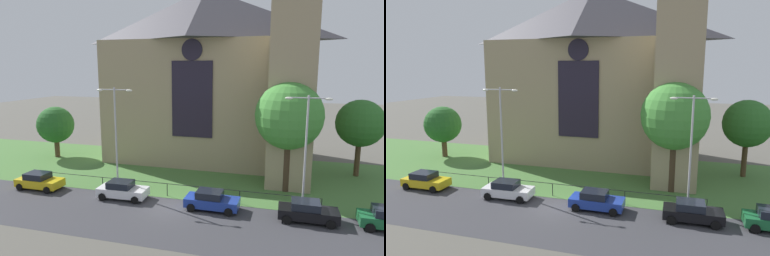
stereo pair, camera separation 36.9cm
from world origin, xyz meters
The scene contains 14 objects.
ground centered at (0.00, 10.00, 0.00)m, with size 160.00×160.00×0.00m, color #56544C.
road_asphalt centered at (0.00, -2.00, 0.00)m, with size 120.00×8.00×0.01m, color #38383D.
grass_verge centered at (0.00, 8.00, 0.00)m, with size 120.00×20.00×0.01m, color #477538.
church_building centered at (-0.34, 15.75, 10.27)m, with size 23.20×16.20×26.00m.
iron_railing centered at (-1.11, 2.50, 0.95)m, with size 25.24×0.07×1.13m.
tree_right_far centered at (15.69, 13.16, 5.46)m, with size 4.76×4.76×7.87m.
tree_right_near centered at (8.75, 6.65, 6.80)m, with size 5.93×5.93×9.82m.
tree_left_far centered at (-18.90, 11.24, 4.04)m, with size 4.45×4.45×6.29m.
streetlamp_near centered at (-5.79, 2.40, 5.83)m, with size 3.37×0.26×9.33m.
streetlamp_far centered at (10.08, 2.40, 5.66)m, with size 3.37×0.26×9.00m.
parked_car_yellow centered at (-13.03, 0.95, 0.74)m, with size 4.21×2.03×1.51m.
parked_car_white centered at (-4.59, 0.94, 0.74)m, with size 4.25×2.13×1.51m.
parked_car_blue centered at (3.23, 0.76, 0.74)m, with size 4.22×2.05×1.51m.
parked_car_black centered at (10.36, 0.65, 0.74)m, with size 4.22×2.06×1.51m.
Camera 2 is at (9.09, -23.91, 11.00)m, focal length 31.94 mm.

